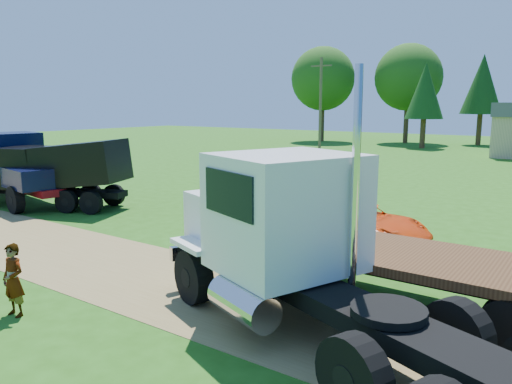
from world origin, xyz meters
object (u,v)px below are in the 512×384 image
Objects in this scene: orange_pickup at (350,222)px; spectator_a at (13,280)px; white_semi_tractor at (288,239)px; navy_truck at (15,167)px; black_dump_truck at (56,170)px; flatbed_trailer at (386,261)px.

orange_pickup is 3.28× the size of spectator_a.
white_semi_tractor is 18.02m from navy_truck.
white_semi_tractor reaches higher than black_dump_truck.
black_dump_truck is 16.10m from flatbed_trailer.
spectator_a is (-6.28, -5.40, -0.18)m from flatbed_trailer.
black_dump_truck is at bearing -175.03° from white_semi_tractor.
flatbed_trailer reaches higher than spectator_a.
black_dump_truck is 12.22m from spectator_a.
navy_truck is 16.32m from orange_pickup.
spectator_a is (-4.98, -3.18, -1.00)m from white_semi_tractor.
black_dump_truck is (-14.66, 4.22, -0.11)m from white_semi_tractor.
flatbed_trailer is 5.59× the size of spectator_a.
black_dump_truck is at bearing 137.01° from spectator_a.
orange_pickup is at bearing 123.93° from white_semi_tractor.
white_semi_tractor is at bearing 27.03° from spectator_a.
white_semi_tractor is 5.49× the size of spectator_a.
navy_truck is 1.43× the size of orange_pickup.
flatbed_trailer is at bearing 80.68° from white_semi_tractor.
black_dump_truck is at bearing 109.01° from orange_pickup.
navy_truck is 4.70× the size of spectator_a.
white_semi_tractor is 1.67× the size of orange_pickup.
white_semi_tractor reaches higher than navy_truck.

